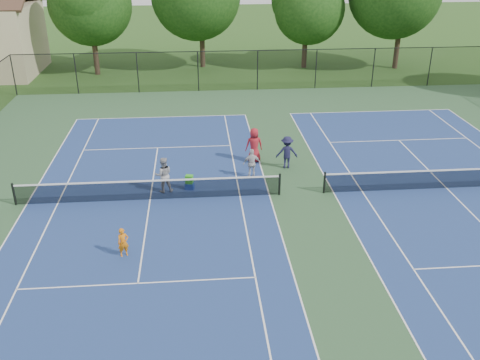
{
  "coord_description": "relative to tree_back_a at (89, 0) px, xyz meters",
  "views": [
    {
      "loc": [
        -4.77,
        -21.94,
        11.16
      ],
      "look_at": [
        -2.97,
        -1.0,
        1.3
      ],
      "focal_mm": 40.0,
      "sensor_mm": 36.0,
      "label": 1
    }
  ],
  "objects": [
    {
      "name": "perimeter_fence",
      "position": [
        13.0,
        -24.0,
        -4.44
      ],
      "size": [
        36.08,
        36.08,
        3.02
      ],
      "color": "black",
      "rests_on": "ground"
    },
    {
      "name": "tennis_court_left",
      "position": [
        6.0,
        -24.0,
        -5.94
      ],
      "size": [
        12.0,
        23.83,
        1.07
      ],
      "color": "navy",
      "rests_on": "ground"
    },
    {
      "name": "ball_hopper",
      "position": [
        7.8,
        -23.05,
        -5.52
      ],
      "size": [
        0.4,
        0.35,
        0.4
      ],
      "primitive_type": "cube",
      "rotation": [
        0.0,
        0.0,
        -0.25
      ],
      "color": "green",
      "rests_on": "ball_crate"
    },
    {
      "name": "bystander_a",
      "position": [
        10.88,
        -21.98,
        -5.28
      ],
      "size": [
        0.9,
        0.42,
        1.51
      ],
      "primitive_type": "imported",
      "rotation": [
        0.0,
        0.0,
        3.2
      ],
      "color": "silver",
      "rests_on": "ground"
    },
    {
      "name": "child_player",
      "position": [
        5.34,
        -28.57,
        -5.46
      ],
      "size": [
        0.49,
        0.41,
        1.15
      ],
      "primitive_type": "imported",
      "rotation": [
        0.0,
        0.0,
        0.39
      ],
      "color": "orange",
      "rests_on": "ground"
    },
    {
      "name": "court_pad",
      "position": [
        13.0,
        -24.0,
        -6.03
      ],
      "size": [
        36.0,
        36.0,
        0.01
      ],
      "primitive_type": "cube",
      "color": "#30552F",
      "rests_on": "ground"
    },
    {
      "name": "bystander_b",
      "position": [
        12.79,
        -20.93,
        -5.18
      ],
      "size": [
        1.13,
        0.68,
        1.71
      ],
      "primitive_type": "imported",
      "rotation": [
        0.0,
        0.0,
        3.1
      ],
      "color": "#1A1A39",
      "rests_on": "ground"
    },
    {
      "name": "instructor",
      "position": [
        6.62,
        -23.18,
        -5.18
      ],
      "size": [
        0.91,
        0.76,
        1.71
      ],
      "primitive_type": "imported",
      "rotation": [
        0.0,
        0.0,
        3.28
      ],
      "color": "#9C9C9F",
      "rests_on": "ground"
    },
    {
      "name": "ground",
      "position": [
        13.0,
        -24.0,
        -6.04
      ],
      "size": [
        140.0,
        140.0,
        0.0
      ],
      "primitive_type": "plane",
      "color": "#234716",
      "rests_on": "ground"
    },
    {
      "name": "ball_crate",
      "position": [
        7.8,
        -23.05,
        -5.88
      ],
      "size": [
        0.46,
        0.37,
        0.32
      ],
      "primitive_type": "cube",
      "rotation": [
        0.0,
        0.0,
        -0.22
      ],
      "color": "#163598",
      "rests_on": "ground"
    },
    {
      "name": "tennis_court_right",
      "position": [
        20.0,
        -24.0,
        -5.94
      ],
      "size": [
        12.0,
        23.83,
        1.07
      ],
      "color": "navy",
      "rests_on": "ground"
    },
    {
      "name": "tree_back_a",
      "position": [
        0.0,
        0.0,
        0.0
      ],
      "size": [
        6.8,
        6.8,
        9.15
      ],
      "color": "#2D2116",
      "rests_on": "ground"
    },
    {
      "name": "tree_back_c",
      "position": [
        18.0,
        1.0,
        -0.56
      ],
      "size": [
        6.0,
        6.0,
        8.4
      ],
      "color": "#2D2116",
      "rests_on": "ground"
    },
    {
      "name": "bystander_c",
      "position": [
        11.21,
        -19.98,
        -5.11
      ],
      "size": [
        0.97,
        0.69,
        1.85
      ],
      "primitive_type": "imported",
      "rotation": [
        0.0,
        0.0,
        3.26
      ],
      "color": "maroon",
      "rests_on": "ground"
    }
  ]
}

